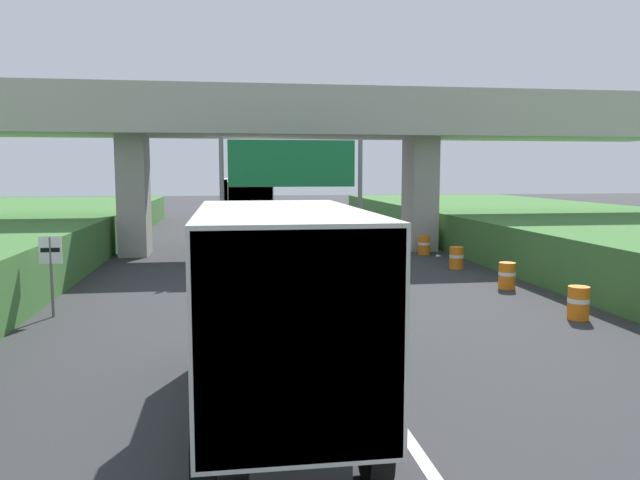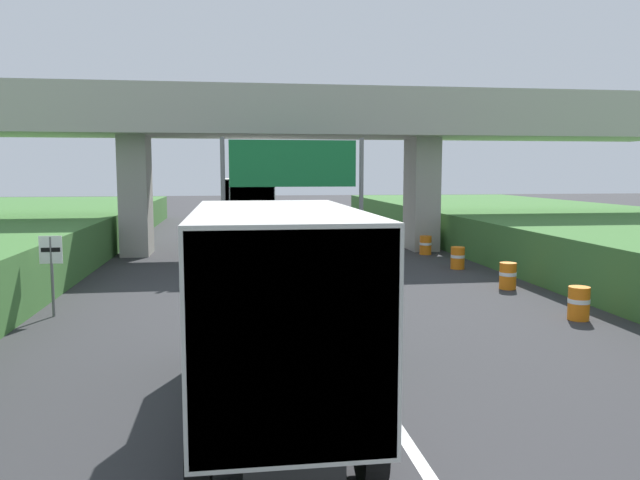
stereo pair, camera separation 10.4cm
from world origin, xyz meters
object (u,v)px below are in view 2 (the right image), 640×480
Objects in this scene: overhead_highway_sign at (293,172)px; truck_orange at (240,199)px; speed_limit_sign at (51,263)px; construction_barrel_2 at (508,276)px; truck_green at (273,301)px; construction_barrel_4 at (426,245)px; truck_silver at (250,208)px; construction_barrel_3 at (458,258)px; car_black at (250,242)px; construction_barrel_1 at (579,303)px.

overhead_highway_sign reaches higher than truck_orange.
speed_limit_sign is 29.06m from truck_orange.
truck_orange reaches higher than construction_barrel_2.
truck_green reaches higher than construction_barrel_4.
truck_green is at bearing -90.90° from truck_silver.
truck_silver is 13.51m from construction_barrel_3.
speed_limit_sign reaches higher than construction_barrel_4.
truck_orange is at bearing 90.62° from car_black.
truck_orange is 8.11× the size of construction_barrel_4.
car_black is 4.56× the size of construction_barrel_1.
speed_limit_sign is 17.74m from construction_barrel_4.
car_black is at bearing -89.38° from truck_orange.
construction_barrel_3 is (-0.12, 4.40, 0.00)m from construction_barrel_2.
car_black reaches higher than construction_barrel_4.
car_black is at bearing -91.88° from truck_silver.
car_black is (5.67, 9.61, -0.62)m from speed_limit_sign.
car_black is 14.66m from construction_barrel_1.
construction_barrel_1 is 1.00× the size of construction_barrel_2.
overhead_highway_sign is 12.65m from construction_barrel_1.
truck_silver is 8.11× the size of construction_barrel_2.
construction_barrel_2 is at bearing -88.48° from construction_barrel_3.
construction_barrel_3 is (-0.08, 8.79, 0.00)m from construction_barrel_1.
truck_green reaches higher than construction_barrel_1.
speed_limit_sign reaches higher than construction_barrel_1.
construction_barrel_3 is at bearing -21.10° from car_black.
truck_orange is 8.11× the size of construction_barrel_1.
truck_green is at bearing -90.48° from car_black.
construction_barrel_3 and construction_barrel_4 have the same top height.
truck_orange is 23.77m from construction_barrel_3.
speed_limit_sign is 0.54× the size of car_black.
overhead_highway_sign is 0.81× the size of truck_green.
overhead_highway_sign is 11.01m from speed_limit_sign.
truck_orange is 8.11× the size of construction_barrel_3.
car_black is at bearing 137.97° from construction_barrel_2.
car_black is (-0.25, -7.51, -1.08)m from truck_silver.
truck_silver is at bearing 112.68° from construction_barrel_1.
truck_green is 8.11× the size of construction_barrel_2.
overhead_highway_sign is at bearing -155.58° from construction_barrel_4.
truck_orange is 18.96m from car_black.
construction_barrel_4 is at bearing 8.04° from car_black.
truck_orange is at bearing 115.81° from construction_barrel_4.
overhead_highway_sign reaches higher than speed_limit_sign.
construction_barrel_1 is at bearing -67.32° from truck_silver.
speed_limit_sign is at bearing -120.55° from car_black.
truck_orange is (-0.06, 36.40, 0.00)m from truck_green.
construction_barrel_3 is (8.53, -22.14, -1.47)m from truck_orange.
truck_silver is at bearing 118.46° from construction_barrel_2.
truck_green and truck_orange have the same top height.
speed_limit_sign is 9.63m from truck_green.
truck_orange reaches higher than car_black.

